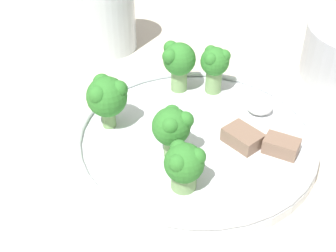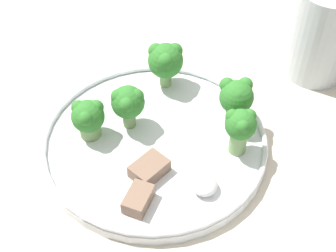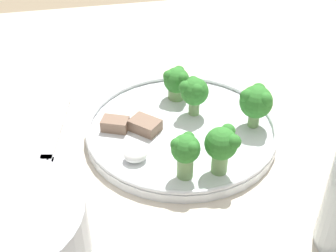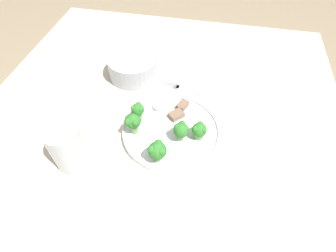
# 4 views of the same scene
# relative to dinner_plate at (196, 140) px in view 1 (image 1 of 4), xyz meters

# --- Properties ---
(table) EXTENTS (1.23, 1.02, 0.72)m
(table) POSITION_rel_dinner_plate_xyz_m (-0.02, 0.04, -0.10)
(table) COLOR beige
(table) RESTS_ON ground_plane
(dinner_plate) EXTENTS (0.25, 0.25, 0.02)m
(dinner_plate) POSITION_rel_dinner_plate_xyz_m (0.00, 0.00, 0.00)
(dinner_plate) COLOR white
(dinner_plate) RESTS_ON table
(drinking_glass) EXTENTS (0.08, 0.08, 0.12)m
(drinking_glass) POSITION_rel_dinner_plate_xyz_m (-0.13, 0.21, 0.04)
(drinking_glass) COLOR silver
(drinking_glass) RESTS_ON table
(broccoli_floret_near_rim_left) EXTENTS (0.04, 0.04, 0.05)m
(broccoli_floret_near_rim_left) POSITION_rel_dinner_plate_xyz_m (-0.01, -0.07, 0.03)
(broccoli_floret_near_rim_left) COLOR #7FA866
(broccoli_floret_near_rim_left) RESTS_ON dinner_plate
(broccoli_floret_center_left) EXTENTS (0.04, 0.04, 0.06)m
(broccoli_floret_center_left) POSITION_rel_dinner_plate_xyz_m (-0.03, 0.09, 0.04)
(broccoli_floret_center_left) COLOR #7FA866
(broccoli_floret_center_left) RESTS_ON dinner_plate
(broccoli_floret_back_left) EXTENTS (0.03, 0.03, 0.06)m
(broccoli_floret_back_left) POSITION_rel_dinner_plate_xyz_m (0.02, 0.09, 0.04)
(broccoli_floret_back_left) COLOR #7FA866
(broccoli_floret_back_left) RESTS_ON dinner_plate
(broccoli_floret_front_left) EXTENTS (0.04, 0.04, 0.06)m
(broccoli_floret_front_left) POSITION_rel_dinner_plate_xyz_m (-0.10, 0.01, 0.04)
(broccoli_floret_front_left) COLOR #7FA866
(broccoli_floret_front_left) RESTS_ON dinner_plate
(broccoli_floret_center_back) EXTENTS (0.04, 0.04, 0.06)m
(broccoli_floret_center_back) POSITION_rel_dinner_plate_xyz_m (-0.02, -0.03, 0.04)
(broccoli_floret_center_back) COLOR #7FA866
(broccoli_floret_center_back) RESTS_ON dinner_plate
(meat_slice_front_slice) EXTENTS (0.05, 0.05, 0.02)m
(meat_slice_front_slice) POSITION_rel_dinner_plate_xyz_m (0.05, -0.01, 0.01)
(meat_slice_front_slice) COLOR #846651
(meat_slice_front_slice) RESTS_ON dinner_plate
(meat_slice_middle_slice) EXTENTS (0.04, 0.03, 0.02)m
(meat_slice_middle_slice) POSITION_rel_dinner_plate_xyz_m (0.09, -0.02, 0.01)
(meat_slice_middle_slice) COLOR #846651
(meat_slice_middle_slice) RESTS_ON dinner_plate
(sauce_dollop) EXTENTS (0.03, 0.03, 0.02)m
(sauce_dollop) POSITION_rel_dinner_plate_xyz_m (0.07, 0.05, 0.01)
(sauce_dollop) COLOR white
(sauce_dollop) RESTS_ON dinner_plate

